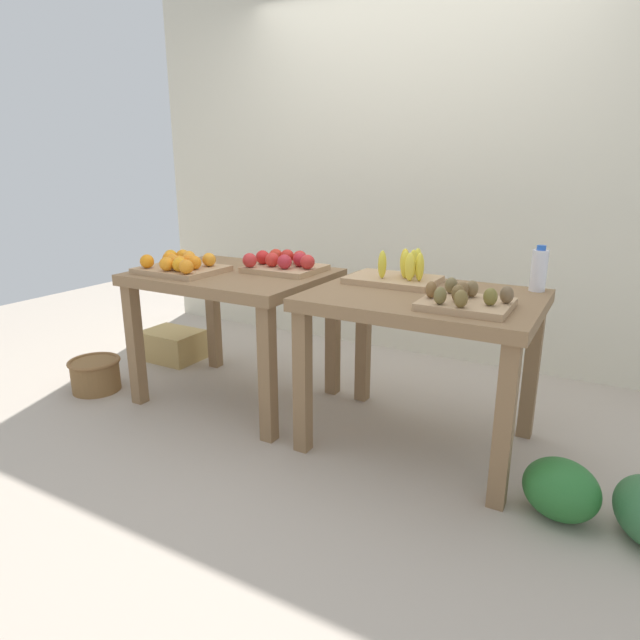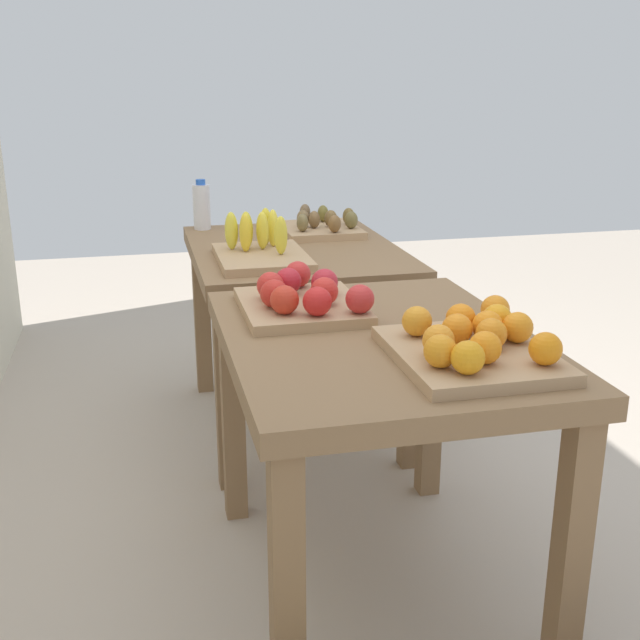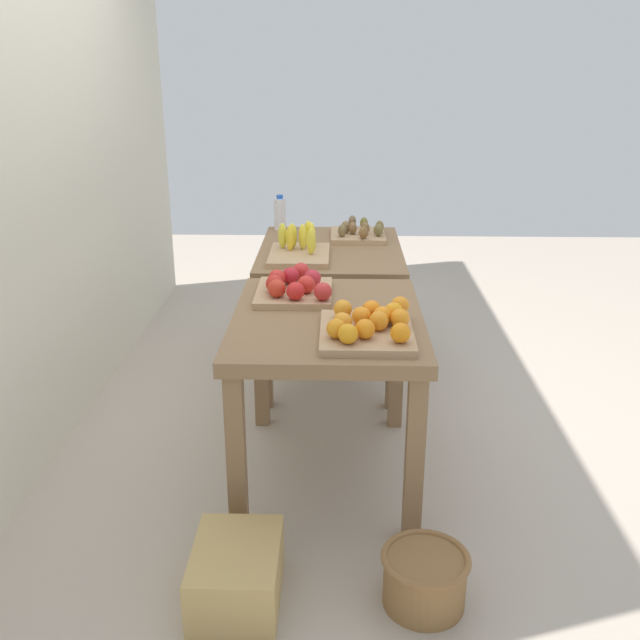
# 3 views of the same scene
# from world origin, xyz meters

# --- Properties ---
(ground_plane) EXTENTS (8.00, 8.00, 0.00)m
(ground_plane) POSITION_xyz_m (0.00, 0.00, 0.00)
(ground_plane) COLOR #B0A292
(display_table_left) EXTENTS (1.04, 0.80, 0.77)m
(display_table_left) POSITION_xyz_m (-0.56, 0.00, 0.65)
(display_table_left) COLOR olive
(display_table_left) RESTS_ON ground_plane
(display_table_right) EXTENTS (1.04, 0.80, 0.77)m
(display_table_right) POSITION_xyz_m (0.56, 0.00, 0.65)
(display_table_right) COLOR olive
(display_table_right) RESTS_ON ground_plane
(orange_bin) EXTENTS (0.44, 0.37, 0.11)m
(orange_bin) POSITION_xyz_m (-0.79, -0.16, 0.81)
(orange_bin) COLOR tan
(orange_bin) RESTS_ON display_table_left
(apple_bin) EXTENTS (0.42, 0.36, 0.11)m
(apple_bin) POSITION_xyz_m (-0.32, 0.15, 0.81)
(apple_bin) COLOR tan
(apple_bin) RESTS_ON display_table_left
(banana_crate) EXTENTS (0.44, 0.32, 0.17)m
(banana_crate) POSITION_xyz_m (0.36, 0.17, 0.81)
(banana_crate) COLOR tan
(banana_crate) RESTS_ON display_table_right
(kiwi_bin) EXTENTS (0.37, 0.32, 0.10)m
(kiwi_bin) POSITION_xyz_m (0.79, -0.16, 0.80)
(kiwi_bin) COLOR tan
(kiwi_bin) RESTS_ON display_table_right
(water_bottle) EXTENTS (0.07, 0.07, 0.22)m
(water_bottle) POSITION_xyz_m (1.00, 0.32, 0.87)
(water_bottle) COLOR silver
(water_bottle) RESTS_ON display_table_right
(watermelon_pile) EXTENTS (0.67, 0.41, 0.24)m
(watermelon_pile) POSITION_xyz_m (1.41, -0.29, 0.12)
(watermelon_pile) COLOR #326A3C
(watermelon_pile) RESTS_ON ground_plane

